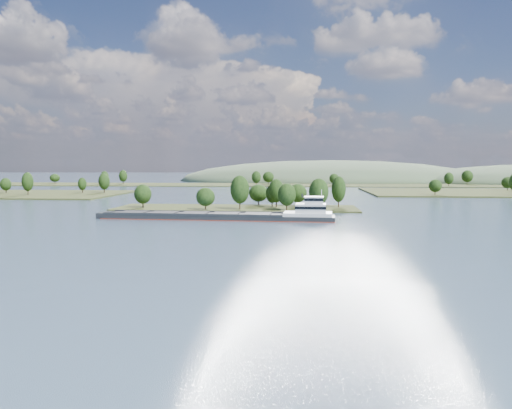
{
  "coord_description": "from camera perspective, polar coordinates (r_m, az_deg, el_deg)",
  "views": [
    {
      "loc": [
        25.33,
        -25.78,
        19.05
      ],
      "look_at": [
        12.4,
        130.0,
        6.0
      ],
      "focal_mm": 35.0,
      "sensor_mm": 36.0,
      "label": 1
    }
  ],
  "objects": [
    {
      "name": "back_shoreline",
      "position": [
        426.16,
        2.59,
        2.3
      ],
      "size": [
        900.0,
        60.0,
        14.25
      ],
      "color": "#2B3316",
      "rests_on": "ground"
    },
    {
      "name": "ground",
      "position": [
        149.18,
        -5.08,
        -2.58
      ],
      "size": [
        1800.0,
        1800.0,
        0.0
      ],
      "primitive_type": "plane",
      "color": "#354A5B",
      "rests_on": "ground"
    },
    {
      "name": "hill_west",
      "position": [
        527.26,
        8.52,
        2.65
      ],
      "size": [
        320.0,
        160.0,
        44.0
      ],
      "primitive_type": "ellipsoid",
      "color": "#44583C",
      "rests_on": "ground"
    },
    {
      "name": "cargo_barge",
      "position": [
        168.87,
        -2.82,
        -1.24
      ],
      "size": [
        81.64,
        14.55,
        10.98
      ],
      "color": "black",
      "rests_on": "ground"
    },
    {
      "name": "tree_island",
      "position": [
        205.9,
        -0.44,
        0.57
      ],
      "size": [
        100.0,
        31.53,
        14.77
      ],
      "color": "#2B3316",
      "rests_on": "ground"
    }
  ]
}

